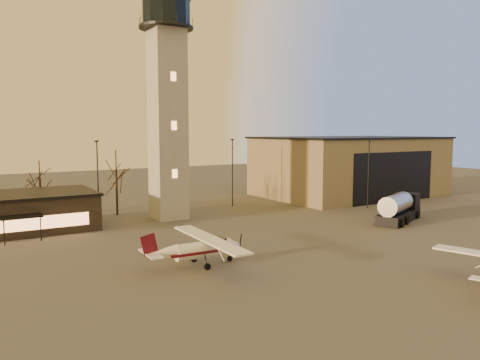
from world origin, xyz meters
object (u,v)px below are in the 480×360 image
object	(u,v)px
cessna_rear	(205,252)
fuel_truck	(399,210)
hangar	(349,166)
control_tower	(167,91)

from	to	relation	value
cessna_rear	fuel_truck	xyz separation A→B (m)	(29.58, 4.27, 0.29)
hangar	fuel_truck	distance (m)	24.75
control_tower	cessna_rear	distance (m)	26.93
control_tower	cessna_rear	bearing A→B (deg)	-105.28
hangar	cessna_rear	xyz separation A→B (m)	(-41.86, -25.43, -4.02)
control_tower	fuel_truck	distance (m)	32.86
control_tower	hangar	bearing A→B (deg)	6.31
hangar	cessna_rear	bearing A→B (deg)	-148.72
cessna_rear	hangar	bearing A→B (deg)	33.33
control_tower	fuel_truck	bearing A→B (deg)	-35.92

